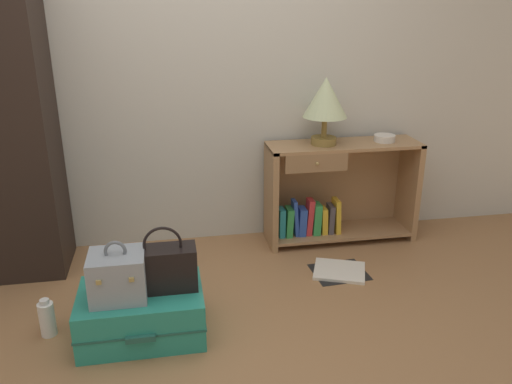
{
  "coord_description": "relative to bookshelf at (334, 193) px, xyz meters",
  "views": [
    {
      "loc": [
        -0.2,
        -1.99,
        1.62
      ],
      "look_at": [
        0.31,
        0.85,
        0.55
      ],
      "focal_mm": 36.34,
      "sensor_mm": 36.0,
      "label": 1
    }
  ],
  "objects": [
    {
      "name": "back_wall",
      "position": [
        -0.95,
        0.22,
        0.96
      ],
      "size": [
        6.4,
        0.1,
        2.6
      ],
      "primitive_type": "cube",
      "color": "beige",
      "rests_on": "ground_plane"
    },
    {
      "name": "handbag",
      "position": [
        -1.19,
        -0.93,
        0.02
      ],
      "size": [
        0.32,
        0.15,
        0.34
      ],
      "color": "black",
      "rests_on": "suitcase_large"
    },
    {
      "name": "suitcase_large",
      "position": [
        -1.32,
        -0.94,
        -0.22
      ],
      "size": [
        0.63,
        0.45,
        0.25
      ],
      "color": "teal",
      "rests_on": "ground_plane"
    },
    {
      "name": "bowl",
      "position": [
        0.33,
        -0.02,
        0.39
      ],
      "size": [
        0.14,
        0.14,
        0.05
      ],
      "primitive_type": "cylinder",
      "color": "silver",
      "rests_on": "bookshelf"
    },
    {
      "name": "open_book_on_floor",
      "position": [
        -0.11,
        -0.5,
        -0.34
      ],
      "size": [
        0.39,
        0.37,
        0.02
      ],
      "color": "white",
      "rests_on": "ground_plane"
    },
    {
      "name": "ground_plane",
      "position": [
        -0.95,
        -1.28,
        -0.34
      ],
      "size": [
        9.0,
        9.0,
        0.0
      ],
      "primitive_type": "plane",
      "color": "#9E7047"
    },
    {
      "name": "bottle",
      "position": [
        -1.8,
        -0.86,
        -0.25
      ],
      "size": [
        0.08,
        0.08,
        0.21
      ],
      "color": "white",
      "rests_on": "ground_plane"
    },
    {
      "name": "train_case",
      "position": [
        -1.42,
        -0.97,
        0.02
      ],
      "size": [
        0.27,
        0.24,
        0.3
      ],
      "color": "#8E99A3",
      "rests_on": "suitcase_large"
    },
    {
      "name": "table_lamp",
      "position": [
        -0.1,
        -0.02,
        0.66
      ],
      "size": [
        0.29,
        0.29,
        0.45
      ],
      "color": "olive",
      "rests_on": "bookshelf"
    },
    {
      "name": "bookshelf",
      "position": [
        0.0,
        0.0,
        0.0
      ],
      "size": [
        1.05,
        0.34,
        0.71
      ],
      "color": "#A37A51",
      "rests_on": "ground_plane"
    }
  ]
}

